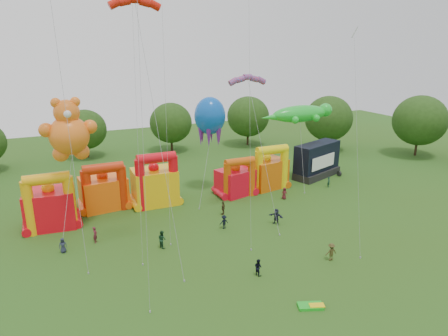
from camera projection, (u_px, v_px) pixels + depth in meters
name	position (u px, v px, depth m)	size (l,w,h in m)	color
ground	(288.00, 330.00, 29.59)	(160.00, 160.00, 0.00)	#314F16
tree_ring	(273.00, 254.00, 27.82)	(120.76, 122.83, 12.07)	#352314
bouncy_castle_0	(50.00, 206.00, 45.68)	(5.80, 4.84, 6.89)	red
bouncy_castle_1	(104.00, 190.00, 51.14)	(5.94, 4.96, 6.37)	#FC5D0D
bouncy_castle_2	(155.00, 184.00, 52.42)	(5.64, 4.56, 7.30)	#F8B50D
bouncy_castle_3	(236.00, 180.00, 55.89)	(5.53, 4.85, 5.66)	red
bouncy_castle_4	(267.00, 171.00, 58.69)	(6.09, 5.23, 6.65)	#D45A0B
stage_trailer	(317.00, 160.00, 63.62)	(9.28, 5.95, 5.50)	black
teddy_bear_kite	(68.00, 162.00, 42.54)	(5.93, 6.22, 15.14)	orange
gecko_kite	(301.00, 138.00, 58.65)	(12.22, 7.35, 11.88)	green
octopus_kite	(207.00, 154.00, 54.52)	(6.54, 8.71, 13.54)	#0C4FB8
parafoil_kites	(154.00, 137.00, 36.23)	(24.76, 13.26, 26.74)	red
diamond_kites	(203.00, 84.00, 36.75)	(23.75, 16.96, 41.46)	red
folded_kite_bundle	(311.00, 306.00, 32.07)	(2.23, 1.65, 0.31)	green
spectator_0	(63.00, 245.00, 40.41)	(0.78, 0.51, 1.59)	#23293B
spectator_1	(95.00, 235.00, 42.45)	(0.67, 0.44, 1.83)	maroon
spectator_2	(162.00, 239.00, 41.40)	(0.92, 0.72, 1.89)	#173920
spectator_3	(224.00, 222.00, 45.73)	(1.06, 0.61, 1.64)	black
spectator_4	(223.00, 208.00, 49.53)	(1.04, 0.43, 1.77)	#43351A
spectator_5	(276.00, 216.00, 46.88)	(1.78, 0.57, 1.92)	#202236
spectator_6	(284.00, 193.00, 54.58)	(0.81, 0.53, 1.65)	#53171D
spectator_7	(329.00, 182.00, 59.18)	(0.58, 0.38, 1.60)	#173A2A
spectator_8	(258.00, 267.00, 36.45)	(0.78, 0.61, 1.60)	black
spectator_9	(331.00, 252.00, 38.94)	(1.16, 0.67, 1.80)	#413A1A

